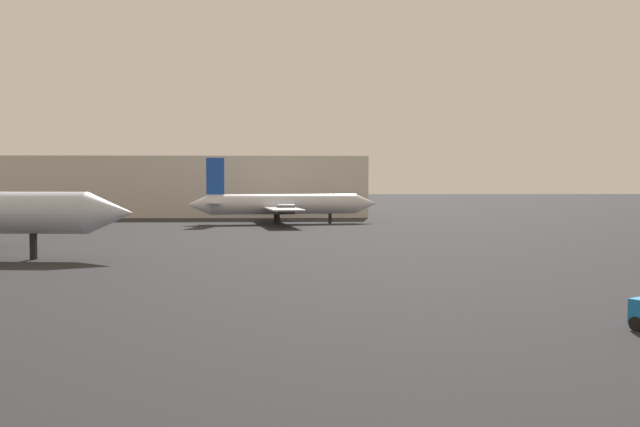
# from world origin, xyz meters

# --- Properties ---
(airplane_distant) EXTENTS (26.98, 23.81, 9.21)m
(airplane_distant) POSITION_xyz_m (0.12, 91.84, 2.76)
(airplane_distant) COLOR silver
(airplane_distant) RESTS_ON ground_plane
(terminal_building) EXTENTS (61.95, 18.99, 10.05)m
(terminal_building) POSITION_xyz_m (-17.10, 116.85, 5.03)
(terminal_building) COLOR beige
(terminal_building) RESTS_ON ground_plane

